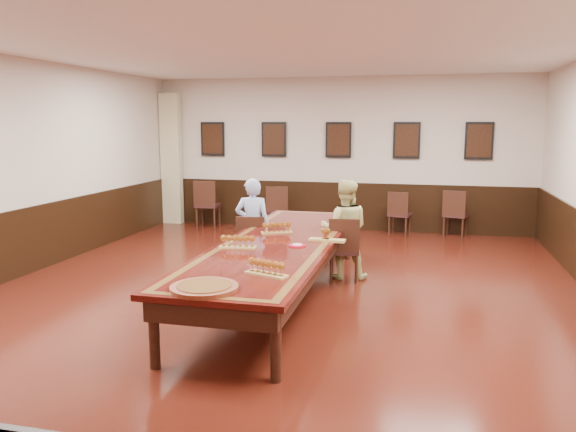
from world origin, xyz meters
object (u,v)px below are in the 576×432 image
(chair_woman, at_px, (344,248))
(conference_table, at_px, (279,252))
(spare_chair_d, at_px, (456,213))
(spare_chair_b, at_px, (277,208))
(person_woman, at_px, (345,229))
(person_man, at_px, (253,226))
(carved_platter, at_px, (204,288))
(chair_man, at_px, (252,244))
(spare_chair_a, at_px, (208,204))
(spare_chair_c, at_px, (400,213))

(chair_woman, height_order, conference_table, chair_woman)
(spare_chair_d, xyz_separation_m, conference_table, (-2.41, -4.69, 0.14))
(spare_chair_b, distance_m, spare_chair_d, 3.62)
(person_woman, bearing_deg, spare_chair_b, -67.05)
(person_man, xyz_separation_m, carved_platter, (0.59, -3.37, 0.05))
(chair_man, distance_m, spare_chair_b, 3.43)
(spare_chair_a, xyz_separation_m, spare_chair_b, (1.58, -0.05, -0.04))
(chair_woman, relative_size, person_woman, 0.64)
(chair_man, distance_m, spare_chair_a, 4.03)
(spare_chair_d, bearing_deg, conference_table, 77.57)
(spare_chair_b, height_order, person_woman, person_woman)
(spare_chair_a, height_order, person_woman, person_woman)
(chair_man, distance_m, conference_table, 1.28)
(chair_woman, distance_m, carved_platter, 3.39)
(chair_woman, bearing_deg, spare_chair_c, -106.91)
(chair_man, bearing_deg, carved_platter, 89.97)
(person_woman, relative_size, conference_table, 0.29)
(chair_woman, distance_m, conference_table, 1.29)
(chair_man, height_order, spare_chair_a, spare_chair_a)
(person_man, bearing_deg, carved_platter, 89.97)
(conference_table, height_order, carved_platter, carved_platter)
(spare_chair_c, distance_m, spare_chair_d, 1.09)
(carved_platter, bearing_deg, spare_chair_a, 111.59)
(spare_chair_c, bearing_deg, spare_chair_b, 15.55)
(conference_table, relative_size, carved_platter, 7.56)
(spare_chair_c, height_order, person_woman, person_woman)
(person_woman, bearing_deg, carved_platter, 69.78)
(carved_platter, bearing_deg, spare_chair_d, 69.83)
(spare_chair_d, height_order, person_man, person_man)
(spare_chair_b, relative_size, spare_chair_c, 1.07)
(chair_man, distance_m, person_woman, 1.41)
(spare_chair_d, bearing_deg, person_woman, 78.64)
(chair_man, distance_m, person_man, 0.28)
(chair_woman, relative_size, spare_chair_c, 1.04)
(conference_table, distance_m, carved_platter, 2.22)
(carved_platter, bearing_deg, chair_woman, 76.05)
(chair_woman, height_order, person_woman, person_woman)
(spare_chair_c, height_order, carved_platter, spare_chair_c)
(chair_man, bearing_deg, spare_chair_b, -91.50)
(person_man, relative_size, person_woman, 0.99)
(spare_chair_a, distance_m, spare_chair_b, 1.58)
(chair_woman, relative_size, spare_chair_a, 0.90)
(chair_man, xyz_separation_m, carved_platter, (0.57, -3.27, 0.32))
(chair_woman, xyz_separation_m, person_woman, (-0.01, 0.10, 0.26))
(spare_chair_a, xyz_separation_m, carved_platter, (2.66, -6.72, 0.26))
(chair_man, bearing_deg, person_woman, 174.31)
(chair_woman, xyz_separation_m, spare_chair_b, (-1.89, 3.38, 0.02))
(chair_woman, bearing_deg, person_woman, -90.00)
(spare_chair_a, xyz_separation_m, person_man, (2.07, -3.35, 0.20))
(spare_chair_c, distance_m, person_woman, 3.53)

